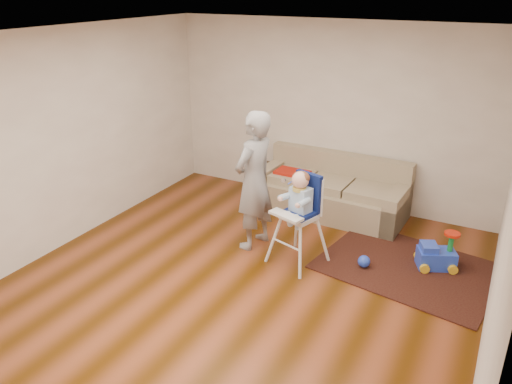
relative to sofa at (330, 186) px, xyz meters
The scene contains 9 objects.
ground 2.35m from the sofa, 95.39° to the right, with size 5.50×5.50×0.00m, color #452304.
room_envelope 2.31m from the sofa, 96.97° to the right, with size 5.04×5.52×2.72m.
sofa is the anchor object (origin of this frame).
side_table 1.03m from the sofa, behind, with size 0.49×0.49×0.49m, color black, non-canonical shape.
area_rug 1.76m from the sofa, 36.50° to the right, with size 1.98×1.48×0.02m, color black.
ride_on_toy 1.88m from the sofa, 27.65° to the right, with size 0.42×0.30×0.47m, color blue, non-canonical shape.
toy_ball 1.60m from the sofa, 54.48° to the right, with size 0.15×0.15×0.15m, color blue.
high_chair 1.52m from the sofa, 84.41° to the right, with size 0.68×0.68×1.18m.
adult 1.54m from the sofa, 110.85° to the right, with size 0.65×0.42×1.78m, color gray.
Camera 1 is at (2.39, -4.12, 3.17)m, focal length 35.00 mm.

